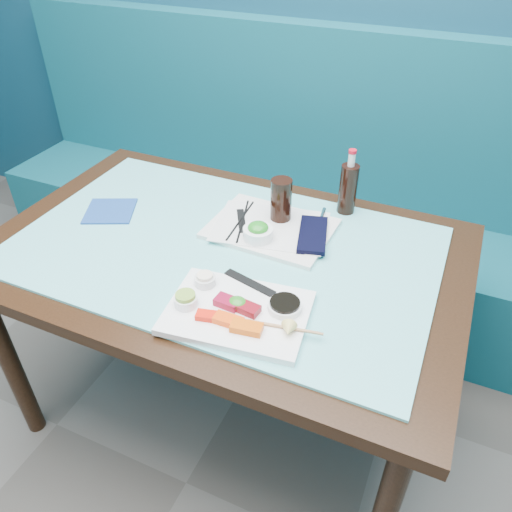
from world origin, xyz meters
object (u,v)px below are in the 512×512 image
at_px(sashimi_plate, 238,312).
at_px(seaweed_bowl, 258,234).
at_px(dining_table, 224,271).
at_px(serving_tray, 271,228).
at_px(cola_glass, 281,200).
at_px(booth_bench, 308,217).
at_px(cola_bottle_body, 348,189).
at_px(blue_napkin, 110,211).

relative_size(sashimi_plate, seaweed_bowl, 3.87).
distance_m(dining_table, serving_tray, 0.19).
relative_size(seaweed_bowl, cola_glass, 0.66).
xyz_separation_m(booth_bench, cola_bottle_body, (0.27, -0.50, 0.46)).
distance_m(booth_bench, dining_table, 0.89).
xyz_separation_m(serving_tray, seaweed_bowl, (-0.01, -0.07, 0.02)).
bearing_deg(serving_tray, cola_glass, 81.96).
bearing_deg(booth_bench, cola_bottle_body, -61.10).
bearing_deg(seaweed_bowl, cola_bottle_body, 55.77).
bearing_deg(serving_tray, sashimi_plate, -77.31).
relative_size(booth_bench, blue_napkin, 19.68).
bearing_deg(booth_bench, sashimi_plate, -81.31).
relative_size(sashimi_plate, blue_napkin, 2.27).
distance_m(serving_tray, cola_bottle_body, 0.28).
distance_m(dining_table, sashimi_plate, 0.31).
xyz_separation_m(sashimi_plate, cola_bottle_body, (0.11, 0.59, 0.07)).
height_order(seaweed_bowl, cola_bottle_body, cola_bottle_body).
distance_m(dining_table, cola_glass, 0.28).
xyz_separation_m(cola_glass, blue_napkin, (-0.53, -0.17, -0.08)).
height_order(booth_bench, dining_table, booth_bench).
bearing_deg(seaweed_bowl, dining_table, -143.54).
relative_size(booth_bench, seaweed_bowl, 33.53).
bearing_deg(dining_table, cola_bottle_body, 51.17).
xyz_separation_m(sashimi_plate, blue_napkin, (-0.59, 0.27, -0.01)).
bearing_deg(cola_bottle_body, sashimi_plate, -100.57).
bearing_deg(booth_bench, serving_tray, -82.25).
height_order(booth_bench, cola_glass, booth_bench).
bearing_deg(booth_bench, blue_napkin, -117.57).
bearing_deg(blue_napkin, serving_tray, 12.29).
xyz_separation_m(booth_bench, cola_glass, (0.11, -0.65, 0.46)).
bearing_deg(blue_napkin, cola_glass, 17.61).
height_order(sashimi_plate, cola_bottle_body, cola_bottle_body).
height_order(booth_bench, cola_bottle_body, booth_bench).
xyz_separation_m(dining_table, serving_tray, (0.10, 0.14, 0.10)).
bearing_deg(cola_glass, dining_table, -118.63).
bearing_deg(serving_tray, seaweed_bowl, -95.33).
distance_m(booth_bench, cola_glass, 0.80).
bearing_deg(blue_napkin, sashimi_plate, -24.44).
bearing_deg(dining_table, sashimi_plate, -55.83).
relative_size(cola_bottle_body, blue_napkin, 1.07).
height_order(cola_bottle_body, blue_napkin, cola_bottle_body).
relative_size(serving_tray, blue_napkin, 2.41).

